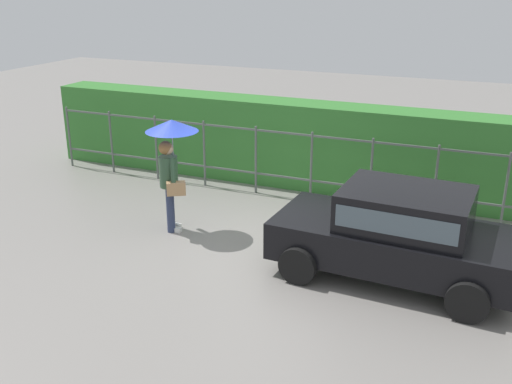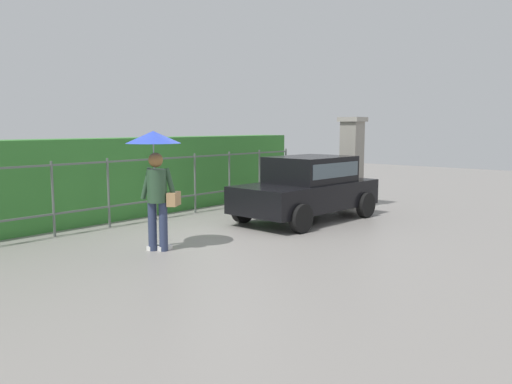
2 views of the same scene
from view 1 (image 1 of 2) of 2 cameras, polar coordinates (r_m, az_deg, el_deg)
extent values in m
plane|color=gray|center=(10.48, 0.45, -5.29)|extent=(40.00, 40.00, 0.00)
cube|color=black|center=(9.48, 13.07, -4.83)|extent=(3.77, 1.81, 0.60)
cube|color=black|center=(9.23, 14.27, -1.60)|extent=(1.96, 1.52, 0.60)
cube|color=#4C5B66|center=(9.22, 14.28, -1.48)|extent=(1.81, 1.54, 0.33)
cylinder|color=black|center=(9.19, 4.07, -7.09)|extent=(0.61, 0.21, 0.60)
cylinder|color=black|center=(10.63, 7.45, -3.32)|extent=(0.61, 0.21, 0.60)
cylinder|color=black|center=(8.72, 19.74, -9.96)|extent=(0.61, 0.21, 0.60)
cylinder|color=black|center=(10.22, 20.90, -5.55)|extent=(0.61, 0.21, 0.60)
cylinder|color=#2D3856|center=(11.21, -8.27, -1.38)|extent=(0.15, 0.15, 0.86)
cylinder|color=#2D3856|center=(11.02, -8.25, -1.76)|extent=(0.15, 0.15, 0.86)
cube|color=white|center=(11.36, -7.87, -3.20)|extent=(0.26, 0.10, 0.08)
cube|color=white|center=(11.17, -7.85, -3.60)|extent=(0.26, 0.10, 0.08)
cylinder|color=#2D4C33|center=(10.87, -8.45, 1.96)|extent=(0.34, 0.34, 0.58)
sphere|color=#DBAD89|center=(10.75, -8.56, 4.14)|extent=(0.22, 0.22, 0.22)
sphere|color=olive|center=(10.74, -8.73, 4.24)|extent=(0.25, 0.25, 0.25)
cylinder|color=#2D4C33|center=(11.07, -8.06, 2.48)|extent=(0.20, 0.24, 0.56)
cylinder|color=#2D4C33|center=(10.66, -8.01, 1.77)|extent=(0.20, 0.24, 0.56)
cylinder|color=#B2B2B7|center=(10.85, -8.02, 3.85)|extent=(0.02, 0.02, 0.77)
cone|color=blue|center=(10.72, -8.14, 6.38)|extent=(0.96, 0.96, 0.21)
cube|color=tan|center=(10.70, -7.72, 0.35)|extent=(0.37, 0.32, 0.24)
cylinder|color=#59605B|center=(15.44, -17.57, 5.11)|extent=(0.05, 0.05, 1.50)
cylinder|color=#59605B|center=(14.66, -13.78, 4.71)|extent=(0.05, 0.05, 1.50)
cylinder|color=#59605B|center=(13.96, -9.60, 4.25)|extent=(0.05, 0.05, 1.50)
cylinder|color=#59605B|center=(13.34, -5.01, 3.72)|extent=(0.05, 0.05, 1.50)
cylinder|color=#59605B|center=(12.82, -0.02, 3.11)|extent=(0.05, 0.05, 1.50)
cylinder|color=#59605B|center=(12.40, 5.35, 2.43)|extent=(0.05, 0.05, 1.50)
cylinder|color=#59605B|center=(12.10, 11.03, 1.69)|extent=(0.05, 0.05, 1.50)
cylinder|color=#59605B|center=(11.93, 16.94, 0.90)|extent=(0.05, 0.05, 1.50)
cylinder|color=#59605B|center=(11.88, 22.95, 0.08)|extent=(0.05, 0.05, 1.50)
cube|color=#59605B|center=(12.41, 2.67, 5.73)|extent=(11.34, 0.03, 0.04)
cube|color=#59605B|center=(12.69, 2.60, 1.49)|extent=(11.34, 0.03, 0.04)
cube|color=#387F33|center=(13.35, 4.00, 4.65)|extent=(12.34, 0.90, 1.90)
camera|label=2|loc=(11.42, -56.11, -0.72)|focal=35.95mm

